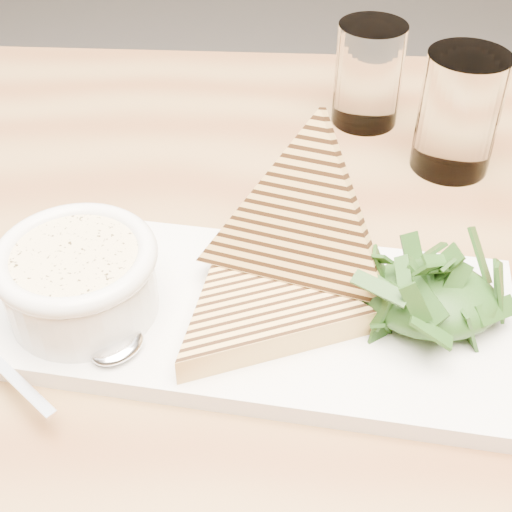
# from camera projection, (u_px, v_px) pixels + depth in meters

# --- Properties ---
(table_top) EXTENTS (1.38, 0.96, 0.04)m
(table_top) POSITION_uv_depth(u_px,v_px,m) (263.00, 314.00, 0.58)
(table_top) COLOR olive
(table_top) RESTS_ON ground
(platter) EXTENTS (0.40, 0.20, 0.02)m
(platter) POSITION_uv_depth(u_px,v_px,m) (253.00, 315.00, 0.54)
(platter) COLOR white
(platter) RESTS_ON table_top
(soup_bowl) EXTENTS (0.11, 0.11, 0.04)m
(soup_bowl) POSITION_uv_depth(u_px,v_px,m) (81.00, 286.00, 0.52)
(soup_bowl) COLOR white
(soup_bowl) RESTS_ON platter
(soup) EXTENTS (0.09, 0.09, 0.01)m
(soup) POSITION_uv_depth(u_px,v_px,m) (75.00, 259.00, 0.50)
(soup) COLOR beige
(soup) RESTS_ON soup_bowl
(bowl_rim) EXTENTS (0.12, 0.12, 0.01)m
(bowl_rim) POSITION_uv_depth(u_px,v_px,m) (75.00, 257.00, 0.50)
(bowl_rim) COLOR white
(bowl_rim) RESTS_ON soup_bowl
(sandwich_flat) EXTENTS (0.23, 0.23, 0.02)m
(sandwich_flat) POSITION_uv_depth(u_px,v_px,m) (260.00, 306.00, 0.52)
(sandwich_flat) COLOR tan
(sandwich_flat) RESTS_ON platter
(sandwich_lean) EXTENTS (0.20, 0.20, 0.20)m
(sandwich_lean) POSITION_uv_depth(u_px,v_px,m) (302.00, 224.00, 0.52)
(sandwich_lean) COLOR tan
(sandwich_lean) RESTS_ON sandwich_flat
(salad_base) EXTENTS (0.10, 0.08, 0.04)m
(salad_base) POSITION_uv_depth(u_px,v_px,m) (431.00, 298.00, 0.52)
(salad_base) COLOR black
(salad_base) RESTS_ON platter
(arugula_pile) EXTENTS (0.11, 0.10, 0.05)m
(arugula_pile) POSITION_uv_depth(u_px,v_px,m) (432.00, 290.00, 0.51)
(arugula_pile) COLOR #2F5A21
(arugula_pile) RESTS_ON platter
(spoon_bowl) EXTENTS (0.05, 0.05, 0.01)m
(spoon_bowl) POSITION_uv_depth(u_px,v_px,m) (117.00, 346.00, 0.50)
(spoon_bowl) COLOR silver
(spoon_bowl) RESTS_ON platter
(spoon_handle) EXTENTS (0.09, 0.07, 0.00)m
(spoon_handle) POSITION_uv_depth(u_px,v_px,m) (8.00, 373.00, 0.48)
(spoon_handle) COLOR silver
(spoon_handle) RESTS_ON platter
(glass_near) EXTENTS (0.07, 0.07, 0.11)m
(glass_near) POSITION_uv_depth(u_px,v_px,m) (368.00, 75.00, 0.74)
(glass_near) COLOR white
(glass_near) RESTS_ON table_top
(glass_far) EXTENTS (0.08, 0.08, 0.12)m
(glass_far) POSITION_uv_depth(u_px,v_px,m) (459.00, 113.00, 0.67)
(glass_far) COLOR white
(glass_far) RESTS_ON table_top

